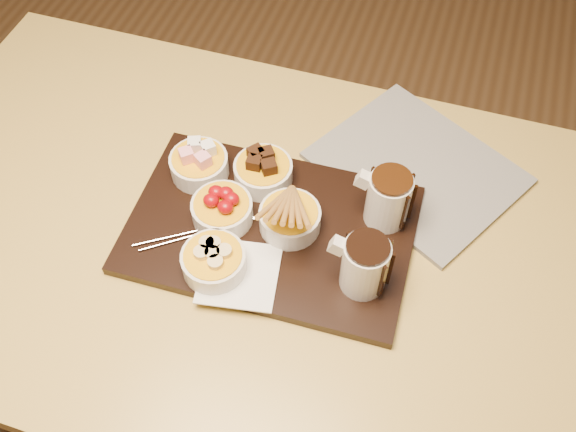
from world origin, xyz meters
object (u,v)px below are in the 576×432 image
(serving_board, at_px, (271,229))
(newspaper, at_px, (417,168))
(bowl_strawberries, at_px, (222,211))
(pitcher_dark_chocolate, at_px, (365,266))
(dining_table, at_px, (223,256))
(pitcher_milk_chocolate, at_px, (388,200))

(serving_board, bearing_deg, newspaper, 43.84)
(bowl_strawberries, height_order, pitcher_dark_chocolate, pitcher_dark_chocolate)
(dining_table, xyz_separation_m, serving_board, (0.09, 0.01, 0.11))
(newspaper, bearing_deg, bowl_strawberries, -113.65)
(dining_table, relative_size, newspaper, 3.66)
(bowl_strawberries, xyz_separation_m, pitcher_dark_chocolate, (0.25, -0.05, 0.03))
(serving_board, relative_size, newspaper, 1.40)
(pitcher_milk_chocolate, height_order, newspaper, pitcher_milk_chocolate)
(dining_table, bearing_deg, pitcher_dark_chocolate, -9.86)
(serving_board, xyz_separation_m, pitcher_milk_chocolate, (0.17, 0.07, 0.06))
(dining_table, distance_m, serving_board, 0.14)
(pitcher_dark_chocolate, distance_m, newspaper, 0.27)
(dining_table, height_order, newspaper, newspaper)
(dining_table, relative_size, bowl_strawberries, 12.00)
(dining_table, height_order, serving_board, serving_board)
(dining_table, relative_size, serving_board, 2.61)
(serving_board, xyz_separation_m, pitcher_dark_chocolate, (0.17, -0.06, 0.06))
(serving_board, relative_size, pitcher_milk_chocolate, 4.79)
(pitcher_milk_chocolate, bearing_deg, pitcher_dark_chocolate, -94.40)
(dining_table, xyz_separation_m, bowl_strawberries, (0.01, 0.00, 0.14))
(bowl_strawberries, xyz_separation_m, pitcher_milk_chocolate, (0.25, 0.08, 0.03))
(pitcher_milk_chocolate, relative_size, newspaper, 0.29)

